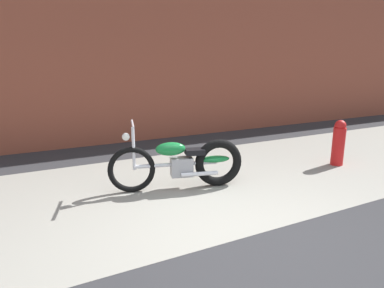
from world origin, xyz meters
TOP-DOWN VIEW (x-y plane):
  - ground_plane at (0.00, 0.00)m, footprint 80.00×80.00m
  - sidewalk_slab at (0.00, 1.75)m, footprint 36.00×3.50m
  - brick_building_wall at (0.00, 5.20)m, footprint 36.00×0.50m
  - motorcycle_green at (0.25, 1.61)m, footprint 1.96×0.77m
  - fire_hydrant at (3.24, 1.40)m, footprint 0.22×0.22m

SIDE VIEW (x-z plane):
  - ground_plane at x=0.00m, z-range 0.00..0.00m
  - sidewalk_slab at x=0.00m, z-range 0.00..0.01m
  - motorcycle_green at x=0.25m, z-range -0.12..0.91m
  - fire_hydrant at x=3.24m, z-range 0.00..0.84m
  - brick_building_wall at x=0.00m, z-range 0.00..5.78m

